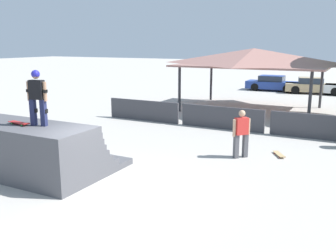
{
  "coord_description": "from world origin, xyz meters",
  "views": [
    {
      "loc": [
        6.17,
        -7.85,
        3.92
      ],
      "look_at": [
        -0.2,
        4.34,
        0.88
      ],
      "focal_mm": 40.0,
      "sensor_mm": 36.0,
      "label": 1
    }
  ],
  "objects_px": {
    "skater_on_deck": "(37,94)",
    "skateboard_on_ground": "(279,154)",
    "skateboard_on_deck": "(19,123)",
    "parked_car_blue": "(273,84)",
    "parked_car_tan": "(311,86)",
    "bystander_walking": "(241,131)"
  },
  "relations": [
    {
      "from": "skateboard_on_ground",
      "to": "parked_car_blue",
      "type": "xyz_separation_m",
      "value": [
        -4.41,
        18.95,
        0.54
      ]
    },
    {
      "from": "skateboard_on_deck",
      "to": "skateboard_on_ground",
      "type": "bearing_deg",
      "value": 49.68
    },
    {
      "from": "skater_on_deck",
      "to": "parked_car_blue",
      "type": "height_order",
      "value": "skater_on_deck"
    },
    {
      "from": "parked_car_tan",
      "to": "skateboard_on_ground",
      "type": "bearing_deg",
      "value": -95.89
    },
    {
      "from": "skateboard_on_deck",
      "to": "bystander_walking",
      "type": "distance_m",
      "value": 7.18
    },
    {
      "from": "bystander_walking",
      "to": "skateboard_on_deck",
      "type": "bearing_deg",
      "value": -5.05
    },
    {
      "from": "skateboard_on_deck",
      "to": "skateboard_on_ground",
      "type": "distance_m",
      "value": 8.72
    },
    {
      "from": "skateboard_on_deck",
      "to": "skateboard_on_ground",
      "type": "height_order",
      "value": "skateboard_on_deck"
    },
    {
      "from": "skater_on_deck",
      "to": "skateboard_on_ground",
      "type": "relative_size",
      "value": 1.96
    },
    {
      "from": "bystander_walking",
      "to": "skateboard_on_ground",
      "type": "bearing_deg",
      "value": 166.92
    },
    {
      "from": "skateboard_on_deck",
      "to": "parked_car_tan",
      "type": "bearing_deg",
      "value": 85.94
    },
    {
      "from": "skater_on_deck",
      "to": "skateboard_on_deck",
      "type": "xyz_separation_m",
      "value": [
        -0.6,
        -0.18,
        -0.86
      ]
    },
    {
      "from": "skateboard_on_deck",
      "to": "parked_car_blue",
      "type": "xyz_separation_m",
      "value": [
        1.98,
        24.67,
        -1.05
      ]
    },
    {
      "from": "skater_on_deck",
      "to": "skateboard_on_ground",
      "type": "xyz_separation_m",
      "value": [
        5.79,
        5.53,
        -2.45
      ]
    },
    {
      "from": "bystander_walking",
      "to": "parked_car_blue",
      "type": "bearing_deg",
      "value": -128.92
    },
    {
      "from": "skateboard_on_ground",
      "to": "parked_car_blue",
      "type": "relative_size",
      "value": 0.19
    },
    {
      "from": "skateboard_on_deck",
      "to": "parked_car_blue",
      "type": "relative_size",
      "value": 0.19
    },
    {
      "from": "skateboard_on_deck",
      "to": "skateboard_on_ground",
      "type": "xyz_separation_m",
      "value": [
        6.39,
        5.72,
        -1.59
      ]
    },
    {
      "from": "skateboard_on_deck",
      "to": "parked_car_blue",
      "type": "distance_m",
      "value": 24.77
    },
    {
      "from": "bystander_walking",
      "to": "parked_car_tan",
      "type": "bearing_deg",
      "value": -137.95
    },
    {
      "from": "skateboard_on_deck",
      "to": "bystander_walking",
      "type": "height_order",
      "value": "bystander_walking"
    },
    {
      "from": "skateboard_on_deck",
      "to": "parked_car_tan",
      "type": "xyz_separation_m",
      "value": [
        5.12,
        24.26,
        -1.05
      ]
    }
  ]
}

